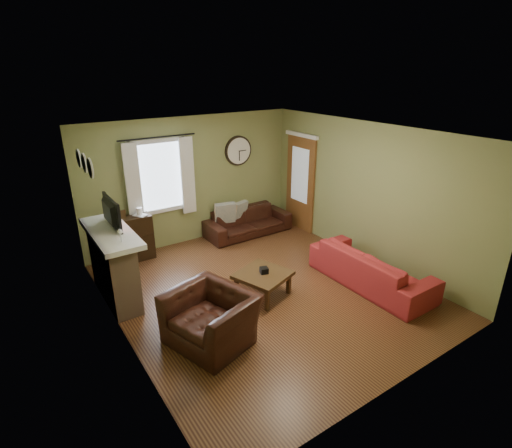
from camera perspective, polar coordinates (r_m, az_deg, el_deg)
floor at (r=6.78m, az=1.20°, el=-9.50°), size 4.60×5.20×0.00m
ceiling at (r=5.86m, az=1.41°, el=12.74°), size 4.60×5.20×0.00m
wall_left at (r=5.33m, az=-19.43°, el=-4.23°), size 0.00×5.20×2.60m
wall_right at (r=7.69m, az=15.48°, el=4.23°), size 0.00×5.20×2.60m
wall_back at (r=8.35m, az=-9.09°, el=6.13°), size 4.60×0.00×2.60m
wall_front at (r=4.55m, az=20.76°, el=-9.08°), size 4.60×0.00×2.60m
fireplace at (r=6.70m, az=-19.66°, el=-5.91°), size 0.40×1.40×1.10m
firebox at (r=6.86m, az=-17.87°, el=-7.40°), size 0.04×0.60×0.55m
mantel at (r=6.47m, az=-20.07°, el=-1.21°), size 0.58×1.60×0.08m
tv at (r=6.53m, az=-20.48°, el=0.98°), size 0.08×0.60×0.35m
tv_screen at (r=6.53m, az=-19.87°, el=1.59°), size 0.02×0.62×0.36m
medallion_left at (r=5.77m, az=-22.59°, el=7.38°), size 0.28×0.28×0.03m
medallion_mid at (r=6.10m, az=-23.32°, el=8.00°), size 0.28×0.28×0.03m
medallion_right at (r=6.44m, az=-23.98°, el=8.55°), size 0.28×0.28×0.03m
window_pane at (r=8.03m, az=-13.65°, el=6.62°), size 1.00×0.02×1.30m
curtain_rod at (r=7.78m, az=-13.88°, el=11.94°), size 0.03×0.03×1.50m
curtain_left at (r=7.78m, az=-17.12°, el=5.41°), size 0.28×0.04×1.55m
curtain_right at (r=8.15m, az=-9.74°, el=6.79°), size 0.28×0.04×1.55m
wall_clock at (r=8.70m, az=-2.49°, el=10.40°), size 0.64×0.06×0.64m
door at (r=9.00m, az=6.35°, el=5.75°), size 0.05×0.90×2.10m
bookshelf at (r=7.95m, az=-17.18°, el=-2.03°), size 0.74×0.31×0.88m
book at (r=7.72m, az=-16.69°, el=1.49°), size 0.28×0.30×0.02m
sofa_brown at (r=8.85m, az=-1.15°, el=0.35°), size 1.92×0.75×0.56m
pillow_left at (r=8.80m, az=-2.25°, el=2.08°), size 0.37×0.19×0.36m
pillow_right at (r=8.62m, az=-4.44°, el=1.59°), size 0.47×0.23×0.45m
sofa_red at (r=7.09m, az=16.11°, el=-5.99°), size 0.86×2.19×0.64m
armchair at (r=5.54m, az=-6.48°, el=-13.22°), size 1.25×1.34×0.71m
coffee_table at (r=6.56m, az=0.99°, el=-8.60°), size 0.97×0.97×0.41m
tissue_box at (r=6.47m, az=1.15°, el=-7.06°), size 0.15×0.15×0.09m
wine_glass_a at (r=5.95m, az=-18.73°, el=-1.65°), size 0.07×0.07×0.19m
wine_glass_b at (r=5.98m, az=-18.81°, el=-1.57°), size 0.06×0.06×0.18m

